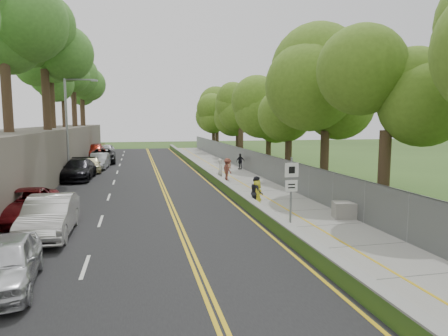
{
  "coord_description": "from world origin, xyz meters",
  "views": [
    {
      "loc": [
        -5.5,
        -19.07,
        4.74
      ],
      "look_at": [
        0.5,
        8.0,
        1.4
      ],
      "focal_mm": 32.0,
      "sensor_mm": 36.0,
      "label": 1
    }
  ],
  "objects_px": {
    "construction_barrel": "(228,164)",
    "car_2": "(26,205)",
    "streetlight": "(70,121)",
    "painter_0": "(257,194)",
    "concrete_block": "(345,210)",
    "car_1": "(50,216)",
    "car_0": "(4,263)",
    "signpost": "(291,184)",
    "person_far": "(240,161)"
  },
  "relations": [
    {
      "from": "construction_barrel",
      "to": "car_2",
      "type": "bearing_deg",
      "value": -127.65
    },
    {
      "from": "streetlight",
      "to": "construction_barrel",
      "type": "bearing_deg",
      "value": 19.23
    },
    {
      "from": "car_2",
      "to": "painter_0",
      "type": "relative_size",
      "value": 3.46
    },
    {
      "from": "construction_barrel",
      "to": "concrete_block",
      "type": "height_order",
      "value": "construction_barrel"
    },
    {
      "from": "car_2",
      "to": "streetlight",
      "type": "bearing_deg",
      "value": 87.5
    },
    {
      "from": "concrete_block",
      "to": "construction_barrel",
      "type": "bearing_deg",
      "value": 92.71
    },
    {
      "from": "concrete_block",
      "to": "car_1",
      "type": "bearing_deg",
      "value": -179.68
    },
    {
      "from": "car_1",
      "to": "car_2",
      "type": "xyz_separation_m",
      "value": [
        -1.6,
        2.78,
        -0.07
      ]
    },
    {
      "from": "construction_barrel",
      "to": "painter_0",
      "type": "relative_size",
      "value": 0.54
    },
    {
      "from": "construction_barrel",
      "to": "car_2",
      "type": "distance_m",
      "value": 22.79
    },
    {
      "from": "construction_barrel",
      "to": "concrete_block",
      "type": "bearing_deg",
      "value": -87.29
    },
    {
      "from": "car_0",
      "to": "car_1",
      "type": "xyz_separation_m",
      "value": [
        0.18,
        5.25,
        0.08
      ]
    },
    {
      "from": "signpost",
      "to": "painter_0",
      "type": "distance_m",
      "value": 4.19
    },
    {
      "from": "car_0",
      "to": "streetlight",
      "type": "bearing_deg",
      "value": 87.46
    },
    {
      "from": "signpost",
      "to": "person_far",
      "type": "relative_size",
      "value": 2.04
    },
    {
      "from": "signpost",
      "to": "car_1",
      "type": "xyz_separation_m",
      "value": [
        -10.05,
        1.0,
        -1.11
      ]
    },
    {
      "from": "concrete_block",
      "to": "car_1",
      "type": "xyz_separation_m",
      "value": [
        -13.3,
        -0.08,
        0.42
      ]
    },
    {
      "from": "painter_0",
      "to": "car_1",
      "type": "bearing_deg",
      "value": 105.23
    },
    {
      "from": "streetlight",
      "to": "concrete_block",
      "type": "distance_m",
      "value": 22.13
    },
    {
      "from": "construction_barrel",
      "to": "person_far",
      "type": "xyz_separation_m",
      "value": [
        0.88,
        -1.3,
        0.34
      ]
    },
    {
      "from": "car_1",
      "to": "person_far",
      "type": "height_order",
      "value": "car_1"
    },
    {
      "from": "construction_barrel",
      "to": "car_0",
      "type": "bearing_deg",
      "value": -115.61
    },
    {
      "from": "signpost",
      "to": "construction_barrel",
      "type": "relative_size",
      "value": 3.71
    },
    {
      "from": "car_2",
      "to": "person_far",
      "type": "relative_size",
      "value": 3.52
    },
    {
      "from": "car_2",
      "to": "painter_0",
      "type": "bearing_deg",
      "value": -0.72
    },
    {
      "from": "signpost",
      "to": "painter_0",
      "type": "height_order",
      "value": "signpost"
    },
    {
      "from": "concrete_block",
      "to": "car_1",
      "type": "height_order",
      "value": "car_1"
    },
    {
      "from": "car_0",
      "to": "car_2",
      "type": "height_order",
      "value": "car_2"
    },
    {
      "from": "car_2",
      "to": "painter_0",
      "type": "xyz_separation_m",
      "value": [
        11.35,
        0.23,
        0.04
      ]
    },
    {
      "from": "streetlight",
      "to": "construction_barrel",
      "type": "height_order",
      "value": "streetlight"
    },
    {
      "from": "concrete_block",
      "to": "painter_0",
      "type": "distance_m",
      "value": 4.63
    },
    {
      "from": "painter_0",
      "to": "person_far",
      "type": "relative_size",
      "value": 1.02
    },
    {
      "from": "construction_barrel",
      "to": "painter_0",
      "type": "height_order",
      "value": "painter_0"
    },
    {
      "from": "car_1",
      "to": "painter_0",
      "type": "height_order",
      "value": "car_1"
    },
    {
      "from": "concrete_block",
      "to": "car_0",
      "type": "height_order",
      "value": "car_0"
    },
    {
      "from": "painter_0",
      "to": "person_far",
      "type": "xyz_separation_m",
      "value": [
        3.45,
        16.51,
        -0.01
      ]
    },
    {
      "from": "construction_barrel",
      "to": "person_far",
      "type": "distance_m",
      "value": 1.61
    },
    {
      "from": "signpost",
      "to": "construction_barrel",
      "type": "bearing_deg",
      "value": 84.07
    },
    {
      "from": "car_1",
      "to": "car_2",
      "type": "bearing_deg",
      "value": 119.81
    },
    {
      "from": "streetlight",
      "to": "painter_0",
      "type": "bearing_deg",
      "value": -49.22
    },
    {
      "from": "car_0",
      "to": "car_1",
      "type": "bearing_deg",
      "value": 82.06
    },
    {
      "from": "person_far",
      "to": "concrete_block",
      "type": "bearing_deg",
      "value": 78.65
    },
    {
      "from": "signpost",
      "to": "construction_barrel",
      "type": "height_order",
      "value": "signpost"
    },
    {
      "from": "signpost",
      "to": "painter_0",
      "type": "xyz_separation_m",
      "value": [
        -0.3,
        4.02,
        -1.14
      ]
    },
    {
      "from": "car_0",
      "to": "person_far",
      "type": "height_order",
      "value": "person_far"
    },
    {
      "from": "construction_barrel",
      "to": "car_1",
      "type": "distance_m",
      "value": 24.2
    },
    {
      "from": "car_2",
      "to": "person_far",
      "type": "bearing_deg",
      "value": 46.62
    },
    {
      "from": "car_0",
      "to": "painter_0",
      "type": "xyz_separation_m",
      "value": [
        9.93,
        8.26,
        0.05
      ]
    },
    {
      "from": "signpost",
      "to": "concrete_block",
      "type": "relative_size",
      "value": 2.7
    },
    {
      "from": "concrete_block",
      "to": "car_0",
      "type": "distance_m",
      "value": 14.49
    }
  ]
}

